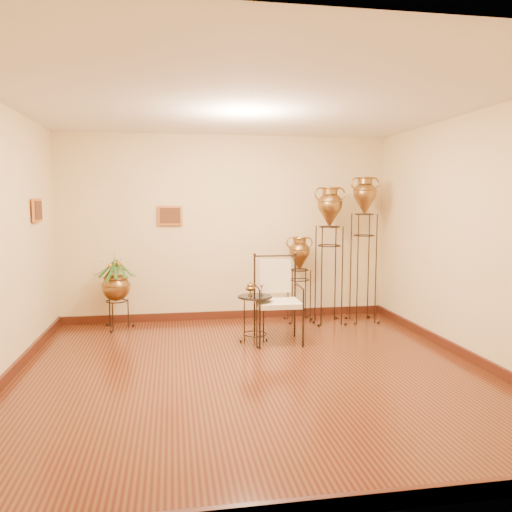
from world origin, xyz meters
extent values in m
plane|color=#5F3316|center=(0.00, 0.00, 0.00)|extent=(5.00, 5.00, 0.00)
cube|color=#431A0F|center=(0.00, 2.48, 0.06)|extent=(5.00, 0.04, 0.12)
cube|color=#431A0F|center=(0.00, -2.48, 0.06)|extent=(5.00, 0.04, 0.12)
cube|color=#431A0F|center=(-2.48, 0.00, 0.06)|extent=(0.04, 5.00, 0.12)
cube|color=#431A0F|center=(2.48, 0.00, 0.06)|extent=(0.04, 5.00, 0.12)
cube|color=#DB8340|center=(-0.85, 2.46, 1.60)|extent=(0.36, 0.03, 0.29)
cube|color=#DB8340|center=(-2.46, 1.45, 1.70)|extent=(0.03, 0.36, 0.29)
cube|color=beige|center=(0.50, 1.06, 0.51)|extent=(0.56, 0.52, 0.06)
cube|color=beige|center=(0.50, 1.06, 0.83)|extent=(0.42, 0.05, 0.44)
cylinder|color=black|center=(0.20, 1.06, 0.61)|extent=(0.43, 0.43, 0.01)
camera|label=1|loc=(-0.82, -5.07, 1.81)|focal=35.00mm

